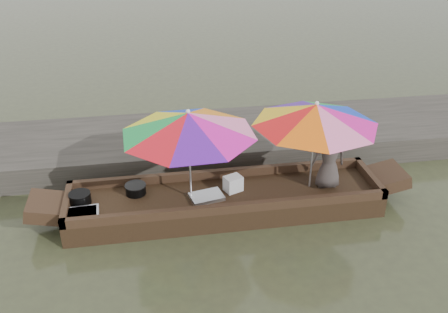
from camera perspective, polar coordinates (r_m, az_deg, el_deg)
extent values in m
plane|color=#42492B|center=(8.51, 0.11, -6.27)|extent=(80.00, 80.00, 0.00)
cube|color=#2D2B26|center=(10.27, -1.91, 1.75)|extent=(22.00, 2.20, 0.50)
cube|color=black|center=(8.41, 0.11, -5.28)|extent=(5.19, 1.20, 0.35)
cylinder|color=black|center=(8.36, -16.13, -4.60)|extent=(0.35, 0.35, 0.18)
cube|color=silver|center=(8.04, -15.98, -6.38)|extent=(0.55, 0.40, 0.09)
cube|color=silver|center=(8.19, -2.01, -4.60)|extent=(0.59, 0.47, 0.06)
cylinder|color=black|center=(8.41, -10.06, -3.75)|extent=(0.33, 0.33, 0.16)
cube|color=silver|center=(8.34, 1.05, -3.12)|extent=(0.34, 0.31, 0.26)
imported|color=#3E3734|center=(8.44, 11.94, 0.03)|extent=(0.57, 0.38, 1.14)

